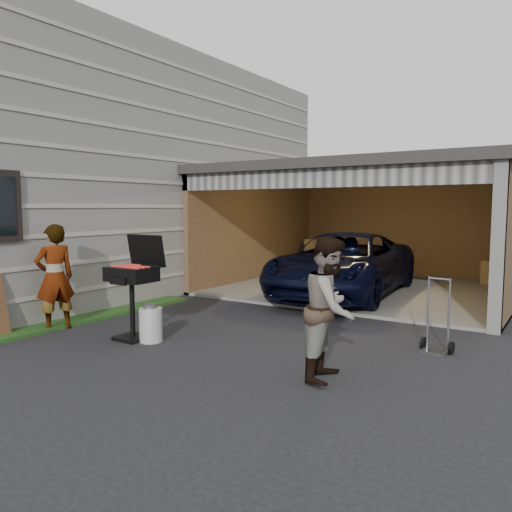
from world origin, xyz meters
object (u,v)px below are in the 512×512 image
Objects in this scene: woman at (55,277)px; propane_tank at (151,325)px; hand_truck at (436,338)px; man at (330,308)px; minivan at (343,267)px; bbq_grill at (134,278)px.

woman reaches higher than propane_tank.
man is at bearing -106.11° from hand_truck.
hand_truck is at bearing 125.38° from woman.
hand_truck is (3.66, 1.73, -0.05)m from propane_tank.
woman reaches higher than minivan.
bbq_grill is 1.51× the size of hand_truck.
man reaches higher than propane_tank.
propane_tank is (-0.92, -4.94, -0.43)m from minivan.
man is 3.28× the size of propane_tank.
man is (4.70, 0.30, -0.03)m from woman.
woman is 1.04× the size of man.
woman is 1.65× the size of hand_truck.
propane_tank is at bearing 2.97° from bbq_grill.
man is 1.60× the size of hand_truck.
woman is at bearing -169.07° from bbq_grill.
propane_tank is 4.05m from hand_truck.
woman is 1.09× the size of bbq_grill.
man is 1.06× the size of bbq_grill.
woman is (-2.74, -5.25, 0.18)m from minivan.
man reaches higher than bbq_grill.
hand_truck is at bearing 23.71° from bbq_grill.
hand_truck is (0.78, 1.74, -0.63)m from man.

